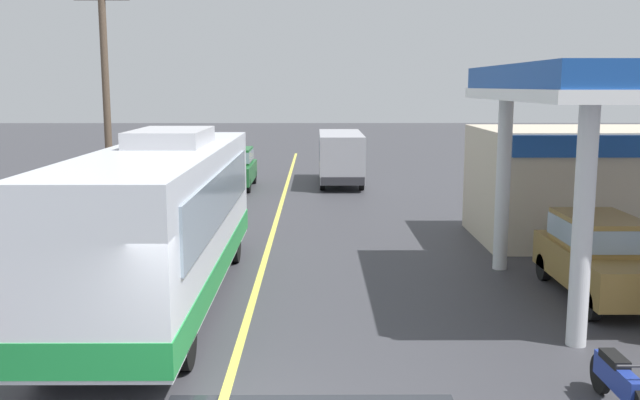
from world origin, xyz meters
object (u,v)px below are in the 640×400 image
Objects in this scene: car_trailing_behind_bus at (235,166)px; coach_bus_main at (164,223)px; minibus_opposing_lane at (341,153)px; motorcycle_parked_forecourt at (617,381)px; car_at_pump at (600,253)px.

coach_bus_main is at bearing -88.54° from car_trailing_behind_bus.
minibus_opposing_lane is 24.10m from motorcycle_parked_forecourt.
motorcycle_parked_forecourt is 24.03m from car_trailing_behind_bus.
car_trailing_behind_bus is at bearing -165.74° from minibus_opposing_lane.
car_at_pump and car_trailing_behind_bus have the same top height.
minibus_opposing_lane is (-5.11, 18.34, 0.46)m from car_at_pump.
minibus_opposing_lane is 1.46× the size of car_trailing_behind_bus.
coach_bus_main is at bearing -103.64° from minibus_opposing_lane.
minibus_opposing_lane is at bearing 97.63° from motorcycle_parked_forecourt.
minibus_opposing_lane reaches higher than motorcycle_parked_forecourt.
car_at_pump is (9.58, 0.10, -0.71)m from coach_bus_main.
minibus_opposing_lane reaches higher than car_trailing_behind_bus.
motorcycle_parked_forecourt is (3.20, -23.86, -1.03)m from minibus_opposing_lane.
minibus_opposing_lane is (4.47, 18.43, -0.25)m from coach_bus_main.
coach_bus_main is 18.97m from minibus_opposing_lane.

